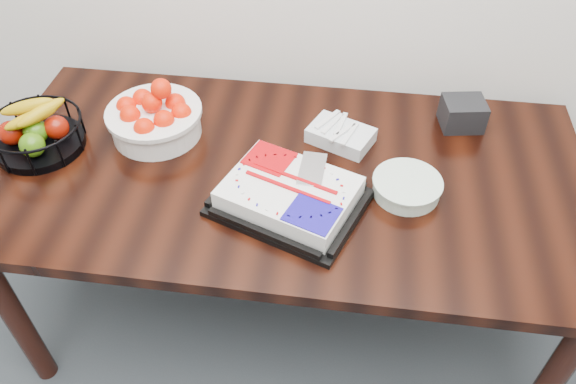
# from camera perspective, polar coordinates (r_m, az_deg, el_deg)

# --- Properties ---
(table) EXTENTS (1.80, 0.90, 0.75)m
(table) POSITION_cam_1_polar(r_m,az_deg,el_deg) (1.74, -0.17, 0.22)
(table) COLOR black
(table) RESTS_ON ground
(cake_tray) EXTENTS (0.48, 0.43, 0.08)m
(cake_tray) POSITION_cam_1_polar(r_m,az_deg,el_deg) (1.55, 0.16, -0.35)
(cake_tray) COLOR black
(cake_tray) RESTS_ON table
(tangerine_bowl) EXTENTS (0.30, 0.30, 0.19)m
(tangerine_bowl) POSITION_cam_1_polar(r_m,az_deg,el_deg) (1.81, -13.47, 7.84)
(tangerine_bowl) COLOR white
(tangerine_bowl) RESTS_ON table
(fruit_basket) EXTENTS (0.29, 0.29, 0.15)m
(fruit_basket) POSITION_cam_1_polar(r_m,az_deg,el_deg) (1.88, -24.23, 5.65)
(fruit_basket) COLOR black
(fruit_basket) RESTS_ON table
(plate_stack) EXTENTS (0.20, 0.20, 0.05)m
(plate_stack) POSITION_cam_1_polar(r_m,az_deg,el_deg) (1.63, 11.97, 0.52)
(plate_stack) COLOR white
(plate_stack) RESTS_ON table
(fork_bag) EXTENTS (0.23, 0.19, 0.06)m
(fork_bag) POSITION_cam_1_polar(r_m,az_deg,el_deg) (1.77, 5.38, 5.82)
(fork_bag) COLOR silver
(fork_bag) RESTS_ON table
(napkin_box) EXTENTS (0.15, 0.13, 0.09)m
(napkin_box) POSITION_cam_1_polar(r_m,az_deg,el_deg) (1.90, 17.32, 7.63)
(napkin_box) COLOR black
(napkin_box) RESTS_ON table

